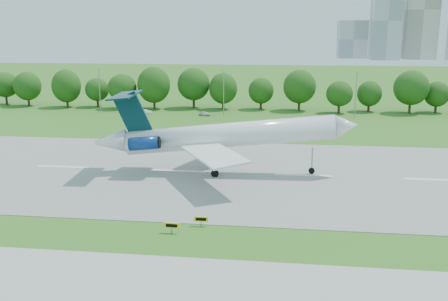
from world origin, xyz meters
The scene contains 10 objects.
ground centered at (0.00, 0.00, 0.00)m, with size 600.00×600.00×0.00m, color #356A1C.
runway centered at (0.00, 25.00, 0.04)m, with size 400.00×45.00×0.08m, color gray.
tree_line centered at (0.00, 92.00, 6.19)m, with size 288.40×8.40×10.40m.
light_poles centered at (-2.50, 82.00, 6.34)m, with size 175.90×0.25×12.19m.
skyline centered at (100.16, 390.61, 30.46)m, with size 127.00×52.00×80.00m.
airliner centered at (-13.83, 24.84, 6.26)m, with size 42.20×30.52×13.20m.
taxi_sign_left centered at (-12.44, 2.09, 0.87)m, with size 1.68×0.25×1.18m.
taxi_sign_centre centered at (-15.39, -0.38, 0.91)m, with size 1.77×0.30×1.24m.
service_vehicle_a centered at (-41.81, 81.51, 0.59)m, with size 1.25×3.58×1.18m, color white.
service_vehicle_b centered at (-25.08, 80.67, 0.58)m, with size 1.36×3.38×1.15m, color silver.
Camera 1 is at (-2.86, -52.01, 22.19)m, focal length 40.00 mm.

